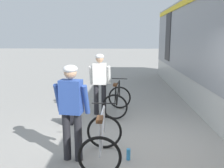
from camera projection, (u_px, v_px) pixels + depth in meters
name	position (u px, v px, depth m)	size (l,w,h in m)	color
ground_plane	(146.00, 146.00, 4.91)	(80.00, 80.00, 0.00)	gray
cyclist_near_in_white	(100.00, 79.00, 6.74)	(0.61, 0.31, 1.76)	#232328
cyclist_far_in_blue	(71.00, 105.00, 4.19)	(0.64, 0.37, 1.76)	#232328
bicycle_near_black	(117.00, 100.00, 6.93)	(0.84, 1.15, 0.99)	black
bicycle_far_silver	(102.00, 141.00, 4.25)	(0.72, 1.08, 0.99)	black
backpack_on_platform	(68.00, 117.00, 6.12)	(0.28, 0.18, 0.40)	black
water_bottle_near_the_bikes	(128.00, 154.00, 4.37)	(0.07, 0.07, 0.21)	#338CCC
water_bottle_by_the_backpack	(70.00, 119.00, 6.27)	(0.07, 0.07, 0.19)	red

